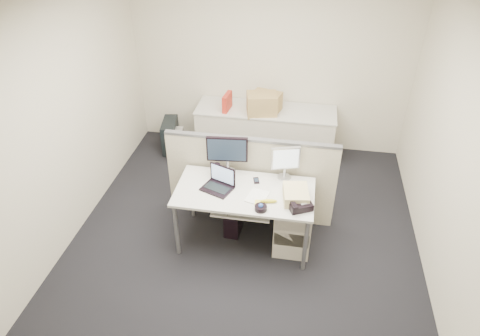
% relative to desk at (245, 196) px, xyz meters
% --- Properties ---
extents(floor, '(4.00, 4.50, 0.01)m').
position_rel_desk_xyz_m(floor, '(0.00, 0.00, -0.67)').
color(floor, black).
rests_on(floor, ground).
extents(ceiling, '(4.00, 4.50, 0.01)m').
position_rel_desk_xyz_m(ceiling, '(0.00, 0.00, 2.04)').
color(ceiling, white).
rests_on(ceiling, ground).
extents(wall_back, '(4.00, 0.02, 2.70)m').
position_rel_desk_xyz_m(wall_back, '(0.00, 2.25, 0.69)').
color(wall_back, beige).
rests_on(wall_back, ground).
extents(wall_left, '(0.02, 4.50, 2.70)m').
position_rel_desk_xyz_m(wall_left, '(-2.00, 0.00, 0.69)').
color(wall_left, beige).
rests_on(wall_left, ground).
extents(wall_right, '(0.02, 4.50, 2.70)m').
position_rel_desk_xyz_m(wall_right, '(2.00, 0.00, 0.69)').
color(wall_right, beige).
rests_on(wall_right, ground).
extents(desk, '(1.50, 0.75, 0.73)m').
position_rel_desk_xyz_m(desk, '(0.00, 0.00, 0.00)').
color(desk, '#ADAAA4').
rests_on(desk, floor).
extents(keyboard_tray, '(0.62, 0.32, 0.02)m').
position_rel_desk_xyz_m(keyboard_tray, '(0.00, -0.18, -0.04)').
color(keyboard_tray, '#ADAAA4').
rests_on(keyboard_tray, desk).
extents(drawer_pedestal, '(0.40, 0.55, 0.65)m').
position_rel_desk_xyz_m(drawer_pedestal, '(0.55, 0.05, -0.34)').
color(drawer_pedestal, beige).
rests_on(drawer_pedestal, floor).
extents(cubicle_partition, '(2.00, 0.06, 1.10)m').
position_rel_desk_xyz_m(cubicle_partition, '(0.00, 0.45, -0.11)').
color(cubicle_partition, '#C3B79C').
rests_on(cubicle_partition, floor).
extents(back_counter, '(2.00, 0.60, 0.72)m').
position_rel_desk_xyz_m(back_counter, '(0.00, 1.93, -0.30)').
color(back_counter, beige).
rests_on(back_counter, floor).
extents(monitor_main, '(0.48, 0.22, 0.46)m').
position_rel_desk_xyz_m(monitor_main, '(-0.25, 0.32, 0.30)').
color(monitor_main, black).
rests_on(monitor_main, desk).
extents(monitor_small, '(0.35, 0.24, 0.39)m').
position_rel_desk_xyz_m(monitor_small, '(0.40, 0.32, 0.26)').
color(monitor_small, '#B7B7BC').
rests_on(monitor_small, desk).
extents(laptop, '(0.38, 0.34, 0.24)m').
position_rel_desk_xyz_m(laptop, '(-0.30, -0.02, 0.18)').
color(laptop, black).
rests_on(laptop, desk).
extents(trackball, '(0.17, 0.17, 0.05)m').
position_rel_desk_xyz_m(trackball, '(0.21, -0.28, 0.09)').
color(trackball, black).
rests_on(trackball, desk).
extents(desk_phone, '(0.29, 0.27, 0.07)m').
position_rel_desk_xyz_m(desk_phone, '(0.60, -0.18, 0.10)').
color(desk_phone, black).
rests_on(desk_phone, desk).
extents(paper_stack, '(0.25, 0.29, 0.01)m').
position_rel_desk_xyz_m(paper_stack, '(0.15, -0.08, 0.07)').
color(paper_stack, silver).
rests_on(paper_stack, desk).
extents(sticky_pad, '(0.09, 0.09, 0.01)m').
position_rel_desk_xyz_m(sticky_pad, '(0.18, -0.18, 0.07)').
color(sticky_pad, '#DDC747').
rests_on(sticky_pad, desk).
extents(travel_mug, '(0.09, 0.09, 0.15)m').
position_rel_desk_xyz_m(travel_mug, '(-0.35, 0.22, 0.14)').
color(travel_mug, black).
rests_on(travel_mug, desk).
extents(banana, '(0.18, 0.07, 0.04)m').
position_rel_desk_xyz_m(banana, '(0.28, -0.15, 0.09)').
color(banana, yellow).
rests_on(banana, desk).
extents(cellphone, '(0.08, 0.12, 0.01)m').
position_rel_desk_xyz_m(cellphone, '(0.10, 0.20, 0.07)').
color(cellphone, black).
rests_on(cellphone, desk).
extents(manila_folders, '(0.30, 0.36, 0.12)m').
position_rel_desk_xyz_m(manila_folders, '(0.55, -0.05, 0.13)').
color(manila_folders, beige).
rests_on(manila_folders, desk).
extents(keyboard, '(0.50, 0.35, 0.03)m').
position_rel_desk_xyz_m(keyboard, '(0.05, -0.14, -0.02)').
color(keyboard, black).
rests_on(keyboard, keyboard_tray).
extents(pc_tower_desk, '(0.19, 0.44, 0.40)m').
position_rel_desk_xyz_m(pc_tower_desk, '(-0.15, 0.20, -0.46)').
color(pc_tower_desk, black).
rests_on(pc_tower_desk, floor).
extents(pc_tower_spare_dark, '(0.27, 0.52, 0.47)m').
position_rel_desk_xyz_m(pc_tower_spare_dark, '(-1.45, 1.81, -0.43)').
color(pc_tower_spare_dark, black).
rests_on(pc_tower_spare_dark, floor).
extents(pc_tower_spare_silver, '(0.20, 0.43, 0.39)m').
position_rel_desk_xyz_m(pc_tower_spare_silver, '(-1.30, 1.63, -0.47)').
color(pc_tower_spare_silver, '#B7B7BC').
rests_on(pc_tower_spare_silver, floor).
extents(cardboard_box_left, '(0.47, 0.39, 0.31)m').
position_rel_desk_xyz_m(cardboard_box_left, '(-0.05, 1.81, 0.21)').
color(cardboard_box_left, tan).
rests_on(cardboard_box_left, back_counter).
extents(cardboard_box_right, '(0.46, 0.40, 0.29)m').
position_rel_desk_xyz_m(cardboard_box_right, '(0.00, 1.89, 0.20)').
color(cardboard_box_right, tan).
rests_on(cardboard_box_right, back_counter).
extents(red_binder, '(0.10, 0.29, 0.26)m').
position_rel_desk_xyz_m(red_binder, '(-0.55, 1.83, 0.19)').
color(red_binder, '#B62A1B').
rests_on(red_binder, back_counter).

